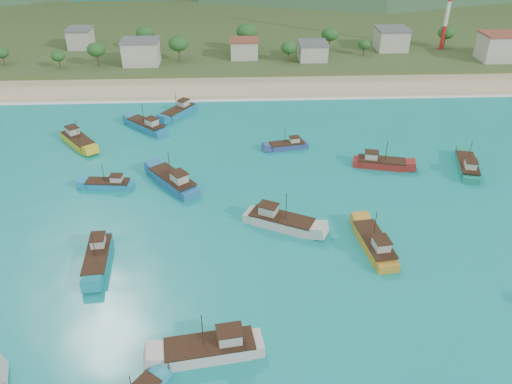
{
  "coord_description": "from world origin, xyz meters",
  "views": [
    {
      "loc": [
        -5.48,
        -55.35,
        48.36
      ],
      "look_at": [
        -2.21,
        18.0,
        3.0
      ],
      "focal_mm": 35.0,
      "sensor_mm": 36.0,
      "label": 1
    }
  ],
  "objects_px": {
    "boat_1": "(212,349)",
    "boat_16": "(288,146)",
    "boat_7": "(179,112)",
    "boat_10": "(98,258)",
    "boat_15": "(280,222)",
    "boat_4": "(78,141)",
    "boat_8": "(147,126)",
    "boat_11": "(109,185)",
    "boat_22": "(375,245)",
    "boat_24": "(467,167)",
    "boat_17": "(173,182)",
    "boat_6": "(380,163)"
  },
  "relations": [
    {
      "from": "boat_1",
      "to": "boat_16",
      "type": "bearing_deg",
      "value": -23.1
    },
    {
      "from": "boat_7",
      "to": "boat_10",
      "type": "xyz_separation_m",
      "value": [
        -7.25,
        -56.03,
        0.02
      ]
    },
    {
      "from": "boat_15",
      "to": "boat_7",
      "type": "bearing_deg",
      "value": -129.9
    },
    {
      "from": "boat_10",
      "to": "boat_16",
      "type": "xyz_separation_m",
      "value": [
        32.14,
        36.67,
        -0.26
      ]
    },
    {
      "from": "boat_4",
      "to": "boat_15",
      "type": "distance_m",
      "value": 52.65
    },
    {
      "from": "boat_8",
      "to": "boat_11",
      "type": "distance_m",
      "value": 25.93
    },
    {
      "from": "boat_4",
      "to": "boat_8",
      "type": "distance_m",
      "value": 15.62
    },
    {
      "from": "boat_22",
      "to": "boat_15",
      "type": "bearing_deg",
      "value": 146.9
    },
    {
      "from": "boat_10",
      "to": "boat_1",
      "type": "bearing_deg",
      "value": 129.04
    },
    {
      "from": "boat_8",
      "to": "boat_15",
      "type": "height_order",
      "value": "boat_15"
    },
    {
      "from": "boat_7",
      "to": "boat_16",
      "type": "distance_m",
      "value": 31.53
    },
    {
      "from": "boat_16",
      "to": "boat_24",
      "type": "distance_m",
      "value": 36.37
    },
    {
      "from": "boat_16",
      "to": "boat_17",
      "type": "height_order",
      "value": "boat_17"
    },
    {
      "from": "boat_15",
      "to": "boat_24",
      "type": "height_order",
      "value": "boat_15"
    },
    {
      "from": "boat_8",
      "to": "boat_24",
      "type": "relative_size",
      "value": 0.91
    },
    {
      "from": "boat_4",
      "to": "boat_17",
      "type": "xyz_separation_m",
      "value": [
        22.52,
        -18.65,
        0.11
      ]
    },
    {
      "from": "boat_10",
      "to": "boat_17",
      "type": "distance_m",
      "value": 23.69
    },
    {
      "from": "boat_7",
      "to": "boat_24",
      "type": "bearing_deg",
      "value": -173.26
    },
    {
      "from": "boat_6",
      "to": "boat_10",
      "type": "xyz_separation_m",
      "value": [
        -49.89,
        -27.51,
        0.03
      ]
    },
    {
      "from": "boat_6",
      "to": "boat_15",
      "type": "distance_m",
      "value": 29.27
    },
    {
      "from": "boat_10",
      "to": "boat_11",
      "type": "relative_size",
      "value": 1.22
    },
    {
      "from": "boat_6",
      "to": "boat_22",
      "type": "bearing_deg",
      "value": -2.86
    },
    {
      "from": "boat_7",
      "to": "boat_11",
      "type": "bearing_deg",
      "value": 107.69
    },
    {
      "from": "boat_1",
      "to": "boat_10",
      "type": "height_order",
      "value": "boat_1"
    },
    {
      "from": "boat_1",
      "to": "boat_6",
      "type": "bearing_deg",
      "value": -43.51
    },
    {
      "from": "boat_11",
      "to": "boat_15",
      "type": "bearing_deg",
      "value": -108.38
    },
    {
      "from": "boat_10",
      "to": "boat_11",
      "type": "bearing_deg",
      "value": -87.58
    },
    {
      "from": "boat_24",
      "to": "boat_11",
      "type": "bearing_deg",
      "value": -163.05
    },
    {
      "from": "boat_4",
      "to": "boat_8",
      "type": "relative_size",
      "value": 1.06
    },
    {
      "from": "boat_17",
      "to": "boat_4",
      "type": "bearing_deg",
      "value": 102.85
    },
    {
      "from": "boat_11",
      "to": "boat_17",
      "type": "height_order",
      "value": "boat_17"
    },
    {
      "from": "boat_6",
      "to": "boat_22",
      "type": "xyz_separation_m",
      "value": [
        -7.74,
        -26.35,
        0.11
      ]
    },
    {
      "from": "boat_7",
      "to": "boat_15",
      "type": "xyz_separation_m",
      "value": [
        20.83,
        -48.05,
        0.14
      ]
    },
    {
      "from": "boat_1",
      "to": "boat_4",
      "type": "distance_m",
      "value": 66.31
    },
    {
      "from": "boat_15",
      "to": "boat_24",
      "type": "distance_m",
      "value": 42.23
    },
    {
      "from": "boat_15",
      "to": "boat_24",
      "type": "xyz_separation_m",
      "value": [
        38.57,
        17.2,
        -0.1
      ]
    },
    {
      "from": "boat_4",
      "to": "boat_10",
      "type": "relative_size",
      "value": 0.99
    },
    {
      "from": "boat_16",
      "to": "boat_17",
      "type": "xyz_separation_m",
      "value": [
        -22.97,
        -14.83,
        0.43
      ]
    },
    {
      "from": "boat_8",
      "to": "boat_16",
      "type": "bearing_deg",
      "value": -65.13
    },
    {
      "from": "boat_8",
      "to": "boat_17",
      "type": "relative_size",
      "value": 0.86
    },
    {
      "from": "boat_10",
      "to": "boat_7",
      "type": "bearing_deg",
      "value": -102.42
    },
    {
      "from": "boat_1",
      "to": "boat_17",
      "type": "height_order",
      "value": "boat_17"
    },
    {
      "from": "boat_4",
      "to": "boat_11",
      "type": "distance_m",
      "value": 21.38
    },
    {
      "from": "boat_15",
      "to": "boat_8",
      "type": "bearing_deg",
      "value": -118.54
    },
    {
      "from": "boat_8",
      "to": "boat_17",
      "type": "bearing_deg",
      "value": -117.63
    },
    {
      "from": "boat_24",
      "to": "boat_10",
      "type": "bearing_deg",
      "value": -145.09
    },
    {
      "from": "boat_8",
      "to": "boat_15",
      "type": "distance_m",
      "value": 48.19
    },
    {
      "from": "boat_17",
      "to": "boat_7",
      "type": "bearing_deg",
      "value": 55.69
    },
    {
      "from": "boat_22",
      "to": "boat_8",
      "type": "bearing_deg",
      "value": 124.65
    },
    {
      "from": "boat_16",
      "to": "boat_24",
      "type": "height_order",
      "value": "boat_24"
    }
  ]
}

